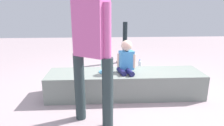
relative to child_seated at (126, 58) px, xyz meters
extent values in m
plane|color=#A79297|center=(-0.01, 0.00, -0.59)|extent=(12.00, 12.00, 0.00)
cube|color=gray|center=(-0.01, 0.00, -0.40)|extent=(2.34, 0.58, 0.37)
cylinder|color=navy|center=(-0.08, -0.08, -0.18)|extent=(0.13, 0.26, 0.08)
cylinder|color=navy|center=(0.03, -0.10, -0.18)|extent=(0.13, 0.26, 0.08)
cube|color=#3F92D8|center=(0.00, 0.02, -0.03)|extent=(0.23, 0.18, 0.28)
sphere|color=beige|center=(0.00, 0.02, 0.19)|extent=(0.16, 0.16, 0.16)
cylinder|color=beige|center=(-0.11, 0.05, -0.04)|extent=(0.05, 0.05, 0.21)
cylinder|color=beige|center=(0.12, -0.01, -0.04)|extent=(0.05, 0.05, 0.21)
cylinder|color=#263537|center=(-0.31, -0.84, -0.18)|extent=(0.12, 0.12, 0.82)
cylinder|color=#263537|center=(-0.63, -0.63, -0.18)|extent=(0.12, 0.12, 0.82)
cube|color=#CC5A9E|center=(-0.47, -0.73, 0.55)|extent=(0.41, 0.36, 0.63)
cylinder|color=#CC5A9E|center=(-0.31, -0.83, 0.49)|extent=(0.10, 0.10, 0.59)
cylinder|color=#CC5A9E|center=(-0.62, -0.64, 0.49)|extent=(0.10, 0.10, 0.59)
cylinder|color=#4CA5D8|center=(-0.30, 0.02, -0.21)|extent=(0.22, 0.22, 0.01)
cylinder|color=#896A4A|center=(-0.30, 0.02, -0.18)|extent=(0.10, 0.10, 0.05)
cylinder|color=pink|center=(-0.30, 0.02, -0.15)|extent=(0.10, 0.10, 0.01)
cube|color=silver|center=(-0.24, 0.01, -0.20)|extent=(0.11, 0.04, 0.00)
cube|color=#59C6B2|center=(-0.27, 1.28, -0.44)|extent=(0.22, 0.08, 0.30)
torus|color=white|center=(-0.31, 1.28, -0.29)|extent=(0.09, 0.01, 0.09)
torus|color=white|center=(-0.22, 1.28, -0.29)|extent=(0.09, 0.01, 0.09)
cylinder|color=black|center=(0.20, 1.89, -0.57)|extent=(0.36, 0.36, 0.04)
cylinder|color=black|center=(0.20, 1.89, -0.08)|extent=(0.11, 0.11, 0.94)
cylinder|color=silver|center=(0.49, 1.38, -0.51)|extent=(0.07, 0.07, 0.15)
cone|color=silver|center=(0.49, 1.38, -0.42)|extent=(0.07, 0.07, 0.03)
cylinder|color=blue|center=(0.49, 1.38, -0.40)|extent=(0.03, 0.03, 0.02)
cylinder|color=red|center=(-0.92, 0.87, -0.54)|extent=(0.09, 0.09, 0.10)
cube|color=white|center=(0.96, 0.79, -0.54)|extent=(0.41, 0.42, 0.10)
cube|color=black|center=(0.10, 0.64, -0.46)|extent=(0.28, 0.12, 0.26)
torus|color=black|center=(0.10, 0.64, -0.33)|extent=(0.21, 0.01, 0.21)
camera|label=1|loc=(-0.37, -2.81, 0.74)|focal=31.56mm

